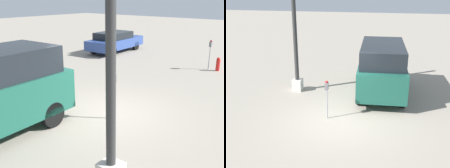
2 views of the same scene
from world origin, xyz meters
The scene contains 4 objects.
ground_plane centered at (0.00, 0.00, 0.00)m, with size 80.00×80.00×0.00m, color gray.
parking_meter_near centered at (0.10, 0.47, 1.12)m, with size 0.21×0.12×1.51m.
lamp_post centered at (2.71, 2.51, 2.38)m, with size 0.44×0.44×6.40m.
parked_van centered at (3.06, -1.39, 1.26)m, with size 4.61×2.23×2.34m.
Camera 2 is at (-9.22, -1.78, 4.86)m, focal length 45.00 mm.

